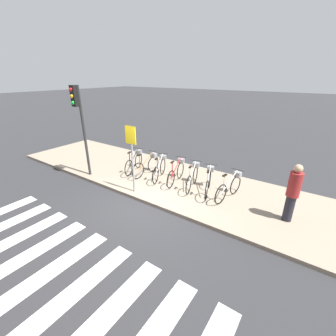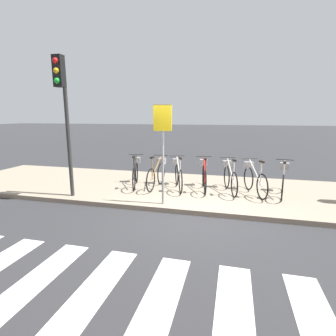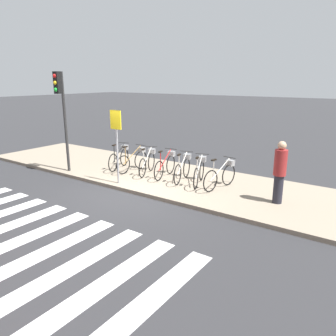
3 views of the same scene
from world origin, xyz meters
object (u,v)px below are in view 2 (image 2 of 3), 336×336
(parked_bicycle_0, at_px, (136,172))
(parked_bicycle_6, at_px, (283,179))
(parked_bicycle_5, at_px, (254,178))
(parked_bicycle_3, at_px, (204,175))
(parked_bicycle_2, at_px, (178,174))
(parked_bicycle_4, at_px, (230,176))
(traffic_light, at_px, (63,98))
(sign_post, at_px, (163,138))
(parked_bicycle_1, at_px, (157,173))

(parked_bicycle_0, bearing_deg, parked_bicycle_6, 1.11)
(parked_bicycle_5, bearing_deg, parked_bicycle_3, 177.16)
(parked_bicycle_0, bearing_deg, parked_bicycle_3, 2.83)
(parked_bicycle_2, height_order, parked_bicycle_4, same)
(parked_bicycle_0, xyz_separation_m, parked_bicycle_2, (1.34, 0.04, 0.00))
(parked_bicycle_0, xyz_separation_m, traffic_light, (-1.31, -1.50, 2.13))
(parked_bicycle_5, relative_size, traffic_light, 0.43)
(parked_bicycle_5, xyz_separation_m, parked_bicycle_6, (0.77, 0.05, 0.00))
(parked_bicycle_4, relative_size, parked_bicycle_6, 0.99)
(parked_bicycle_0, bearing_deg, parked_bicycle_5, 0.58)
(parked_bicycle_5, xyz_separation_m, sign_post, (-2.22, -1.49, 1.19))
(sign_post, bearing_deg, traffic_light, -178.89)
(parked_bicycle_1, relative_size, traffic_light, 0.45)
(parked_bicycle_1, xyz_separation_m, traffic_light, (-2.00, -1.52, 2.13))
(parked_bicycle_1, xyz_separation_m, parked_bicycle_4, (2.14, 0.05, 0.00))
(parked_bicycle_4, height_order, traffic_light, traffic_light)
(parked_bicycle_1, distance_m, parked_bicycle_2, 0.65)
(traffic_light, bearing_deg, parked_bicycle_4, 20.74)
(parked_bicycle_0, height_order, parked_bicycle_1, same)
(parked_bicycle_2, height_order, parked_bicycle_5, same)
(traffic_light, bearing_deg, parked_bicycle_5, 17.75)
(parked_bicycle_0, distance_m, traffic_light, 2.92)
(parked_bicycle_3, distance_m, parked_bicycle_5, 1.39)
(traffic_light, relative_size, sign_post, 1.50)
(parked_bicycle_4, bearing_deg, traffic_light, -159.26)
(parked_bicycle_5, relative_size, parked_bicycle_6, 0.97)
(parked_bicycle_1, xyz_separation_m, parked_bicycle_5, (2.80, 0.02, 0.00))
(parked_bicycle_4, bearing_deg, parked_bicycle_1, -178.60)
(parked_bicycle_6, bearing_deg, parked_bicycle_0, -178.89)
(parked_bicycle_1, relative_size, parked_bicycle_6, 1.01)
(parked_bicycle_6, height_order, traffic_light, traffic_light)
(parked_bicycle_4, height_order, sign_post, sign_post)
(parked_bicycle_0, relative_size, traffic_light, 0.44)
(sign_post, bearing_deg, parked_bicycle_1, 111.52)
(parked_bicycle_5, height_order, traffic_light, traffic_light)
(parked_bicycle_0, xyz_separation_m, parked_bicycle_1, (0.69, 0.02, 0.00))
(traffic_light, xyz_separation_m, sign_post, (2.58, 0.05, -0.95))
(parked_bicycle_2, relative_size, parked_bicycle_5, 1.00)
(parked_bicycle_1, height_order, parked_bicycle_6, same)
(parked_bicycle_1, distance_m, sign_post, 1.97)
(parked_bicycle_3, distance_m, parked_bicycle_6, 2.16)
(parked_bicycle_1, xyz_separation_m, parked_bicycle_3, (1.41, 0.09, 0.00))
(parked_bicycle_4, bearing_deg, parked_bicycle_2, -178.91)
(parked_bicycle_0, height_order, parked_bicycle_6, same)
(parked_bicycle_0, distance_m, parked_bicycle_1, 0.69)
(traffic_light, bearing_deg, parked_bicycle_0, 48.97)
(parked_bicycle_2, xyz_separation_m, parked_bicycle_6, (2.92, 0.04, 0.00))
(parked_bicycle_0, relative_size, parked_bicycle_3, 0.98)
(parked_bicycle_3, xyz_separation_m, parked_bicycle_5, (1.39, -0.07, 0.00))
(parked_bicycle_0, xyz_separation_m, parked_bicycle_4, (2.84, 0.07, 0.00))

